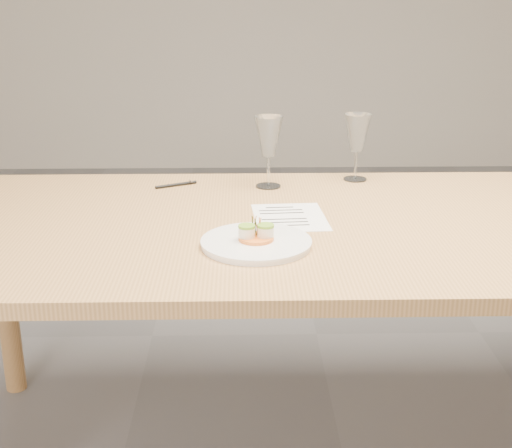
{
  "coord_description": "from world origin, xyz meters",
  "views": [
    {
      "loc": [
        -0.3,
        -1.81,
        1.36
      ],
      "look_at": [
        -0.27,
        -0.17,
        0.8
      ],
      "focal_mm": 50.0,
      "sensor_mm": 36.0,
      "label": 1
    }
  ],
  "objects_px": {
    "dining_table": "(353,244)",
    "wine_glass_0": "(269,138)",
    "recipe_sheet": "(289,217)",
    "dinner_plate": "(256,242)",
    "ballpoint_pen": "(176,185)",
    "wine_glass_1": "(357,134)"
  },
  "relations": [
    {
      "from": "recipe_sheet",
      "to": "ballpoint_pen",
      "type": "xyz_separation_m",
      "value": [
        -0.33,
        0.32,
        0.0
      ]
    },
    {
      "from": "wine_glass_0",
      "to": "wine_glass_1",
      "type": "height_order",
      "value": "wine_glass_0"
    },
    {
      "from": "dinner_plate",
      "to": "wine_glass_1",
      "type": "xyz_separation_m",
      "value": [
        0.33,
        0.6,
        0.14
      ]
    },
    {
      "from": "dining_table",
      "to": "dinner_plate",
      "type": "distance_m",
      "value": 0.34
    },
    {
      "from": "dining_table",
      "to": "recipe_sheet",
      "type": "xyz_separation_m",
      "value": [
        -0.17,
        0.03,
        0.07
      ]
    },
    {
      "from": "wine_glass_0",
      "to": "recipe_sheet",
      "type": "bearing_deg",
      "value": -81.49
    },
    {
      "from": "wine_glass_0",
      "to": "ballpoint_pen",
      "type": "bearing_deg",
      "value": 177.55
    },
    {
      "from": "recipe_sheet",
      "to": "dinner_plate",
      "type": "bearing_deg",
      "value": -117.27
    },
    {
      "from": "ballpoint_pen",
      "to": "wine_glass_0",
      "type": "relative_size",
      "value": 0.57
    },
    {
      "from": "dining_table",
      "to": "dinner_plate",
      "type": "xyz_separation_m",
      "value": [
        -0.27,
        -0.19,
        0.08
      ]
    },
    {
      "from": "dining_table",
      "to": "recipe_sheet",
      "type": "height_order",
      "value": "recipe_sheet"
    },
    {
      "from": "wine_glass_1",
      "to": "wine_glass_0",
      "type": "bearing_deg",
      "value": -164.98
    },
    {
      "from": "wine_glass_1",
      "to": "dining_table",
      "type": "bearing_deg",
      "value": -99.16
    },
    {
      "from": "dining_table",
      "to": "recipe_sheet",
      "type": "distance_m",
      "value": 0.19
    },
    {
      "from": "ballpoint_pen",
      "to": "wine_glass_1",
      "type": "relative_size",
      "value": 0.59
    },
    {
      "from": "wine_glass_0",
      "to": "dinner_plate",
      "type": "bearing_deg",
      "value": -95.39
    },
    {
      "from": "ballpoint_pen",
      "to": "wine_glass_0",
      "type": "xyz_separation_m",
      "value": [
        0.29,
        -0.01,
        0.15
      ]
    },
    {
      "from": "recipe_sheet",
      "to": "wine_glass_1",
      "type": "xyz_separation_m",
      "value": [
        0.24,
        0.38,
        0.15
      ]
    },
    {
      "from": "recipe_sheet",
      "to": "ballpoint_pen",
      "type": "height_order",
      "value": "ballpoint_pen"
    },
    {
      "from": "dining_table",
      "to": "wine_glass_0",
      "type": "xyz_separation_m",
      "value": [
        -0.22,
        0.34,
        0.22
      ]
    },
    {
      "from": "dining_table",
      "to": "dinner_plate",
      "type": "height_order",
      "value": "dinner_plate"
    },
    {
      "from": "recipe_sheet",
      "to": "wine_glass_1",
      "type": "distance_m",
      "value": 0.48
    }
  ]
}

